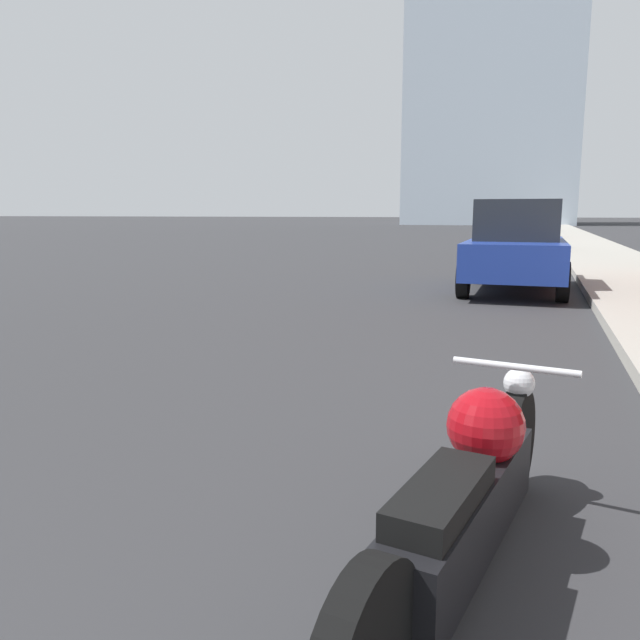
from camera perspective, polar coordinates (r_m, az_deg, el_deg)
name	(u,v)px	position (r m, az deg, el deg)	size (l,w,h in m)	color
sidewalk	(575,238)	(38.80, 22.31, 6.99)	(2.55, 240.00, 0.15)	#9E998E
motorcycle	(468,496)	(2.66, 13.38, -15.42)	(0.72, 2.41, 0.76)	black
parked_car_blue	(516,247)	(12.46, 17.50, 6.42)	(1.86, 4.08, 1.73)	#1E3899
parked_car_white	(523,231)	(24.48, 18.09, 7.74)	(2.07, 4.37, 1.60)	silver
parked_car_red	(530,224)	(37.23, 18.64, 8.32)	(2.09, 4.16, 1.76)	red
parked_car_black	(530,222)	(48.39, 18.66, 8.52)	(2.13, 4.15, 1.66)	black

